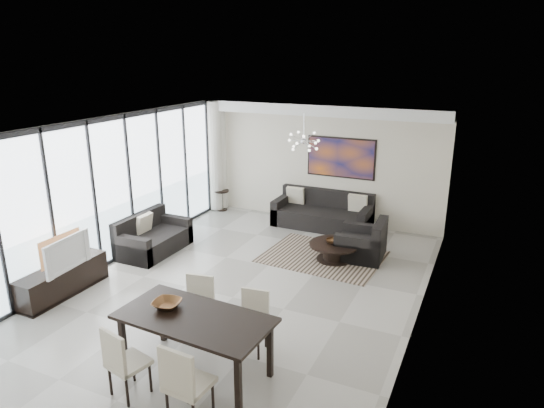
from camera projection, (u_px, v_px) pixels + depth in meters
The scene contains 20 objects.
room_shell at pixel (256, 222), 7.76m from camera, with size 6.00×9.00×2.90m.
window_wall at pixel (98, 197), 9.09m from camera, with size 0.37×8.95×2.90m.
soffit at pixel (320, 110), 11.28m from camera, with size 5.98×0.40×0.26m, color white.
painting at pixel (341, 158), 11.56m from camera, with size 1.68×0.04×0.98m, color #C15B1A.
chandelier at pixel (304, 141), 9.73m from camera, with size 0.66×0.66×0.71m.
rug at pixel (323, 256), 10.05m from camera, with size 2.36×1.82×0.01m, color black.
coffee_table at pixel (334, 251), 9.84m from camera, with size 1.02×1.02×0.36m.
bowl_coffee at pixel (332, 241), 9.82m from camera, with size 0.25×0.25×0.08m, color brown.
sofa_main at pixel (323, 215), 11.73m from camera, with size 2.34×0.96×0.85m.
loveseat at pixel (152, 239), 10.26m from camera, with size 0.90×1.60×0.80m.
armchair at pixel (363, 245), 9.94m from camera, with size 0.97×1.02×0.82m.
side_table at pixel (222, 197), 12.93m from camera, with size 0.40×0.40×0.55m.
tv_console at pixel (62, 280), 8.44m from camera, with size 0.48×1.69×0.53m, color black.
television at pixel (63, 253), 8.17m from camera, with size 1.00×0.13×0.58m, color gray.
dining_table at pixel (195, 322), 6.19m from camera, with size 2.05×1.11×0.83m.
dining_chair_sw at pixel (122, 359), 5.80m from camera, with size 0.52×0.52×0.94m.
dining_chair_se at pixel (183, 380), 5.35m from camera, with size 0.50×0.50×1.02m.
dining_chair_nw at pixel (198, 302), 7.13m from camera, with size 0.49×0.49×0.93m.
dining_chair_ne at pixel (253, 316), 6.80m from camera, with size 0.45×0.45×0.88m.
bowl_dining at pixel (167, 304), 6.38m from camera, with size 0.37×0.37×0.09m, color brown.
Camera 1 is at (3.77, -6.54, 4.04)m, focal length 32.00 mm.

